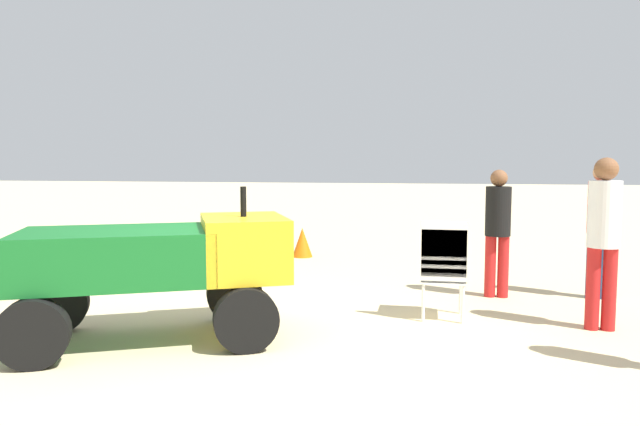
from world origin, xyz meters
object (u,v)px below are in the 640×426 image
(stacked_plastic_chairs, at_px, (443,262))
(traffic_cone_far, at_px, (302,242))
(utility_cart, at_px, (161,261))
(lifeguard_near_left, at_px, (600,221))
(lifeguard_near_center, at_px, (604,231))
(lifeguard_far_right, at_px, (498,225))

(stacked_plastic_chairs, relative_size, traffic_cone_far, 2.08)
(utility_cart, xyz_separation_m, lifeguard_near_left, (4.70, 2.63, 0.21))
(utility_cart, xyz_separation_m, lifeguard_near_center, (4.32, 1.15, 0.25))
(traffic_cone_far, bearing_deg, lifeguard_far_right, -40.21)
(lifeguard_near_left, bearing_deg, lifeguard_near_center, -104.19)
(lifeguard_far_right, bearing_deg, stacked_plastic_chairs, -119.84)
(utility_cart, height_order, lifeguard_near_center, lifeguard_near_center)
(utility_cart, bearing_deg, lifeguard_far_right, 35.94)
(utility_cart, xyz_separation_m, traffic_cone_far, (0.31, 5.13, -0.52))
(traffic_cone_far, bearing_deg, lifeguard_near_left, -29.62)
(lifeguard_near_center, distance_m, lifeguard_far_right, 1.61)
(utility_cart, bearing_deg, lifeguard_near_left, 29.26)
(lifeguard_far_right, bearing_deg, lifeguard_near_left, 6.53)
(utility_cart, bearing_deg, traffic_cone_far, 86.57)
(utility_cart, bearing_deg, lifeguard_near_center, 14.92)
(utility_cart, bearing_deg, stacked_plastic_chairs, 24.65)
(lifeguard_near_center, bearing_deg, stacked_plastic_chairs, 176.54)
(lifeguard_near_center, bearing_deg, lifeguard_near_left, 75.81)
(stacked_plastic_chairs, bearing_deg, traffic_cone_far, 121.89)
(utility_cart, xyz_separation_m, lifeguard_far_right, (3.43, 2.49, 0.16))
(utility_cart, distance_m, lifeguard_near_center, 4.48)
(stacked_plastic_chairs, distance_m, traffic_cone_far, 4.59)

